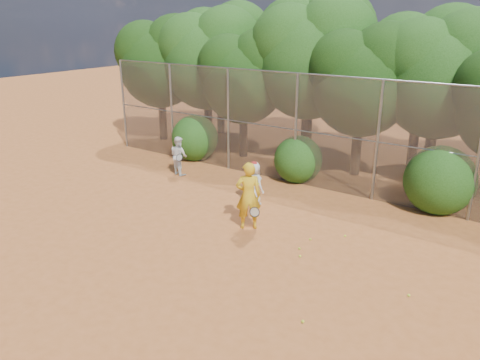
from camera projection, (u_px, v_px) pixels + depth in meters
The scene contains 23 objects.
ground at pixel (217, 253), 12.26m from camera, with size 80.00×80.00×0.00m, color #AB5926.
fence_back at pixel (318, 132), 16.29m from camera, with size 20.05×0.09×4.03m.
tree_0 at pixel (161, 59), 22.27m from camera, with size 4.38×3.81×6.00m.
tree_1 at pixel (209, 56), 21.23m from camera, with size 4.64×4.03×6.35m.
tree_2 at pixel (245, 74), 19.54m from camera, with size 3.99×3.47×5.47m.
tree_3 at pixel (311, 55), 18.70m from camera, with size 4.89×4.26×6.70m.
tree_4 at pixel (364, 77), 17.10m from camera, with size 4.19×3.64×5.73m.
tree_5 at pixel (443, 71), 16.28m from camera, with size 4.51×3.92×6.17m.
tree_9 at pixel (221, 48), 23.49m from camera, with size 4.83×4.20×6.62m.
tree_10 at pixel (314, 45), 20.86m from camera, with size 5.15×4.48×7.06m.
tree_11 at pixel (425, 63), 18.01m from camera, with size 4.64×4.03×6.35m.
bush_0 at pixel (195, 136), 20.04m from camera, with size 2.00×2.00×2.00m, color #1A4511.
bush_1 at pixel (298, 157), 17.38m from camera, with size 1.80×1.80×1.80m, color #1A4511.
bush_2 at pixel (440, 177), 14.62m from camera, with size 2.20×2.20×2.20m, color #1A4511.
player_yellow at pixel (248, 196), 13.38m from camera, with size 0.94×0.83×2.01m.
player_teen at pixel (254, 184), 15.13m from camera, with size 0.79×0.59×1.49m.
player_white at pixel (179, 156), 18.10m from camera, with size 0.88×0.75×1.51m.
ball_0 at pixel (300, 256), 12.01m from camera, with size 0.07×0.07×0.07m, color #C2D827.
ball_1 at pixel (310, 239), 12.92m from camera, with size 0.07×0.07×0.07m, color #C2D827.
ball_2 at pixel (303, 321), 9.45m from camera, with size 0.07×0.07×0.07m, color #C2D827.
ball_3 at pixel (409, 295), 10.32m from camera, with size 0.07×0.07×0.07m, color #C2D827.
ball_4 at pixel (299, 248), 12.41m from camera, with size 0.07×0.07×0.07m, color #C2D827.
ball_5 at pixel (345, 236), 13.12m from camera, with size 0.07×0.07×0.07m, color #C2D827.
Camera 1 is at (6.74, -8.63, 5.87)m, focal length 35.00 mm.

